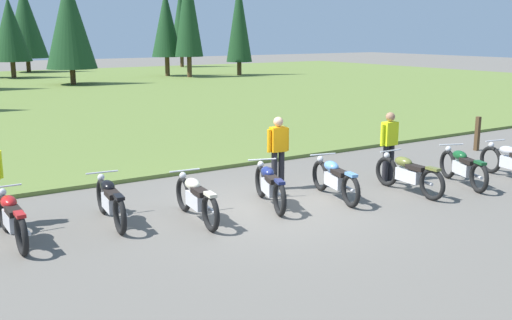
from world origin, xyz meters
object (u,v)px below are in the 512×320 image
at_px(motorcycle_british_green, 463,167).
at_px(rider_in_hivis_vest, 389,142).
at_px(motorcycle_cream, 196,198).
at_px(motorcycle_olive, 408,174).
at_px(rider_checking_bike, 278,148).
at_px(motorcycle_navy, 270,185).
at_px(motorcycle_silver, 512,162).
at_px(trail_marker_post, 477,134).
at_px(motorcycle_sky_blue, 335,179).
at_px(motorcycle_black, 110,201).
at_px(motorcycle_red, 12,218).

relative_size(motorcycle_british_green, rider_in_hivis_vest, 1.19).
distance_m(motorcycle_cream, motorcycle_olive, 4.96).
relative_size(rider_checking_bike, rider_in_hivis_vest, 1.00).
xyz_separation_m(motorcycle_olive, motorcycle_british_green, (1.59, -0.21, 0.00)).
xyz_separation_m(motorcycle_navy, motorcycle_british_green, (4.76, -1.05, 0.00)).
bearing_deg(motorcycle_british_green, motorcycle_olive, 172.30).
relative_size(motorcycle_silver, trail_marker_post, 2.02).
xyz_separation_m(motorcycle_sky_blue, motorcycle_silver, (4.77, -1.03, 0.00)).
bearing_deg(motorcycle_navy, rider_checking_bike, 47.79).
relative_size(motorcycle_silver, rider_in_hivis_vest, 1.25).
relative_size(motorcycle_navy, motorcycle_olive, 0.96).
height_order(motorcycle_black, motorcycle_sky_blue, same).
height_order(motorcycle_cream, rider_checking_bike, rider_checking_bike).
bearing_deg(motorcycle_black, motorcycle_sky_blue, -11.95).
height_order(motorcycle_olive, trail_marker_post, trail_marker_post).
distance_m(motorcycle_sky_blue, rider_checking_bike, 1.52).
height_order(motorcycle_navy, motorcycle_silver, same).
height_order(motorcycle_red, motorcycle_navy, same).
bearing_deg(trail_marker_post, rider_in_hivis_vest, -166.16).
xyz_separation_m(motorcycle_red, motorcycle_cream, (3.19, -0.61, 0.00)).
distance_m(motorcycle_navy, motorcycle_sky_blue, 1.52).
bearing_deg(motorcycle_sky_blue, motorcycle_cream, 175.56).
height_order(motorcycle_british_green, trail_marker_post, trail_marker_post).
bearing_deg(motorcycle_black, motorcycle_cream, -27.23).
distance_m(motorcycle_navy, motorcycle_silver, 6.40).
xyz_separation_m(motorcycle_black, trail_marker_post, (11.74, 0.75, 0.08)).
relative_size(motorcycle_cream, rider_checking_bike, 1.26).
bearing_deg(trail_marker_post, motorcycle_olive, -157.31).
relative_size(motorcycle_navy, rider_in_hivis_vest, 1.21).
height_order(motorcycle_red, rider_in_hivis_vest, rider_in_hivis_vest).
bearing_deg(motorcycle_red, trail_marker_post, 3.66).
height_order(motorcycle_silver, trail_marker_post, trail_marker_post).
relative_size(motorcycle_red, rider_in_hivis_vest, 1.26).
distance_m(rider_in_hivis_vest, trail_marker_post, 5.17).
xyz_separation_m(motorcycle_black, motorcycle_navy, (3.15, -0.68, 0.00)).
height_order(motorcycle_navy, trail_marker_post, trail_marker_post).
relative_size(motorcycle_cream, rider_in_hivis_vest, 1.26).
relative_size(motorcycle_british_green, rider_checking_bike, 1.19).
xyz_separation_m(motorcycle_navy, trail_marker_post, (8.59, 1.43, 0.08)).
distance_m(motorcycle_sky_blue, motorcycle_british_green, 3.35).
bearing_deg(motorcycle_navy, trail_marker_post, 9.44).
distance_m(motorcycle_red, trail_marker_post, 13.53).
relative_size(motorcycle_sky_blue, motorcycle_british_green, 1.04).
height_order(motorcycle_red, rider_checking_bike, rider_checking_bike).
distance_m(motorcycle_cream, rider_in_hivis_vest, 5.35).
bearing_deg(rider_in_hivis_vest, motorcycle_british_green, -47.03).
bearing_deg(motorcycle_cream, trail_marker_post, 8.15).
xyz_separation_m(motorcycle_sky_blue, rider_checking_bike, (-0.58, 1.31, 0.51)).
xyz_separation_m(motorcycle_navy, rider_in_hivis_vest, (3.60, 0.20, 0.51)).
height_order(motorcycle_cream, rider_in_hivis_vest, rider_in_hivis_vest).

